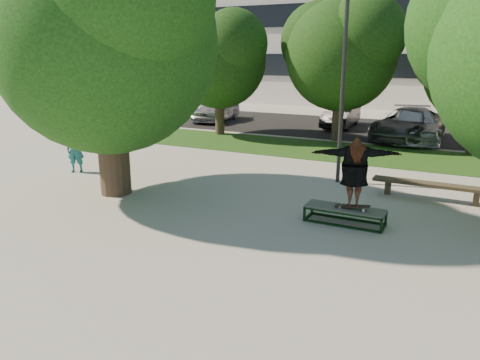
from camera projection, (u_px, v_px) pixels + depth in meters
The scene contains 16 objects.
ground at pixel (232, 229), 10.42m from camera, with size 120.00×120.00×0.00m, color #AEAAA0.
grass_strip at pixel (369, 154), 18.15m from camera, with size 30.00×4.00×0.02m, color #1C4112.
asphalt_strip at pixel (377, 129), 24.18m from camera, with size 40.00×8.00×0.01m, color black.
tree_left at pixel (105, 28), 12.09m from camera, with size 6.96×5.95×7.12m.
bg_tree_left at pixel (219, 55), 21.85m from camera, with size 5.28×4.51×5.77m.
bg_tree_mid at pixel (340, 48), 20.24m from camera, with size 5.76×4.92×6.24m.
bg_tree_right at pixel (480, 62), 17.52m from camera, with size 5.04×4.31×5.43m.
lamppost at pixel (343, 76), 13.46m from camera, with size 0.25×0.15×6.11m.
grind_box at pixel (345, 215), 10.74m from camera, with size 1.80×0.60×0.38m.
skater_rig at pixel (355, 172), 10.39m from camera, with size 2.01×1.16×1.66m.
bystander at pixel (75, 149), 15.25m from camera, with size 0.57×0.37×1.56m, color #1C636B.
bench at pixel (431, 186), 12.44m from camera, with size 3.03×0.46×0.46m.
car_silver_a at pixel (216, 109), 27.10m from camera, with size 1.68×4.17×1.42m, color #B5B5BA.
car_dark at pixel (341, 115), 24.90m from camera, with size 1.38×3.95×1.30m, color black.
car_grey at pixel (408, 125), 21.05m from camera, with size 2.34×5.07×1.41m, color #504F54.
car_silver_b at pixel (414, 125), 21.00m from camera, with size 1.98×4.87×1.41m, color silver.
Camera 1 is at (4.60, -8.63, 3.77)m, focal length 35.00 mm.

